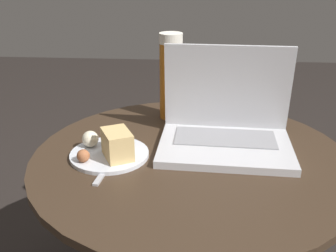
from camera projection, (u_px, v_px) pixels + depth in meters
The scene contains 5 objects.
table at pixel (190, 190), 0.96m from camera, with size 0.74×0.74×0.50m.
laptop at pixel (226, 126), 0.95m from camera, with size 0.32×0.23×0.23m.
beer_glass at pixel (171, 77), 1.09m from camera, with size 0.06×0.06×0.24m.
snack_plate at pixel (110, 148), 0.90m from camera, with size 0.18×0.18×0.07m.
fork at pixel (110, 163), 0.88m from camera, with size 0.04×0.17×0.01m.
Camera 1 is at (0.01, -0.82, 0.92)m, focal length 42.00 mm.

